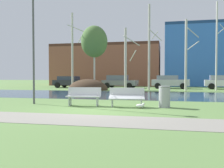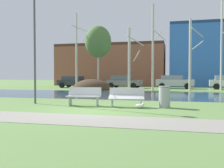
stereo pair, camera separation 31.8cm
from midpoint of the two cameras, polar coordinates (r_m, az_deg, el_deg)
The scene contains 20 objects.
ground_plane at distance 20.13m, azimuth 5.54°, elevation -2.18°, with size 120.00×120.00×0.00m, color #5B7F42.
paved_path_strip at distance 8.21m, azimuth -7.25°, elevation -8.03°, with size 60.00×1.98×0.01m, color gray.
river_band at distance 18.63m, azimuth 4.85°, elevation -2.49°, with size 80.00×8.16×0.01m, color #2D475B.
soil_mound at distance 25.14m, azimuth -4.29°, elevation -1.37°, with size 4.02×3.57×2.20m, color #423021.
bench_left at distance 11.84m, azimuth -5.67°, elevation -2.70°, with size 1.65×0.74×0.87m.
bench_right at distance 11.32m, azimuth 4.17°, elevation -2.91°, with size 1.65×0.74×0.87m.
trash_bin at distance 11.33m, azimuth 12.71°, elevation -2.82°, with size 0.52×0.52×0.96m.
seagull at distance 10.84m, azimuth 7.27°, elevation -4.94°, with size 0.42×0.15×0.25m.
streetlamp at distance 13.46m, azimuth -16.66°, elevation 12.49°, with size 0.32×0.32×5.95m.
birch_far_left at distance 27.20m, azimuth -7.75°, elevation 7.67°, with size 1.58×2.67×8.16m.
birch_left at distance 25.64m, azimuth -2.85°, elevation 9.63°, with size 2.68×2.68×6.50m.
birch_center_left at distance 25.36m, azimuth 4.43°, elevation 5.93°, with size 1.61×2.56×6.28m.
birch_center at distance 24.96m, azimuth 9.78°, elevation 8.40°, with size 1.35×2.12×8.44m.
birch_center_right at distance 25.09m, azimuth 17.89°, elevation 6.57°, with size 1.31×2.36×6.86m.
birch_right at distance 26.20m, azimuth 24.17°, elevation 8.17°, with size 1.43×2.59×8.57m.
parked_van_nearest_dark at distance 30.12m, azimuth -8.23°, elevation 0.56°, with size 4.24×2.23×1.38m.
parked_sedan_second_grey at distance 29.18m, azimuth 2.97°, elevation 0.61°, with size 4.16×2.35×1.49m.
parked_hatch_third_silver at distance 28.63m, azimuth 14.44°, elevation 0.54°, with size 4.23×2.32×1.48m.
building_brick_low at distance 38.81m, azimuth 0.25°, elevation 4.31°, with size 16.05×7.34×6.15m.
building_blue_store at distance 38.23m, azimuth 24.12°, elevation 6.06°, with size 14.21×6.87×8.64m.
Camera 2 is at (3.08, -9.83, 1.41)m, focal length 39.92 mm.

